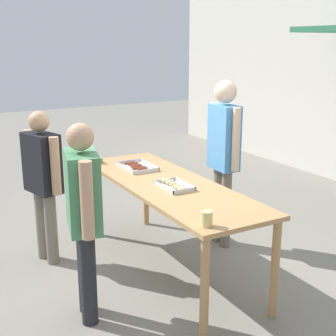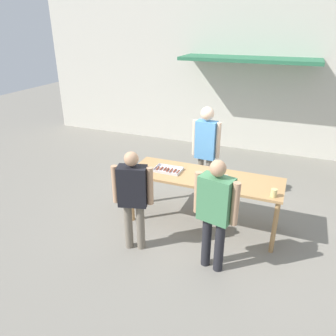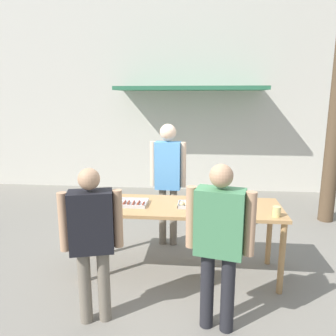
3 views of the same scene
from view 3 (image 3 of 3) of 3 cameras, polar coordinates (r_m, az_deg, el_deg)
name	(u,v)px [view 3 (image 3 of 3)]	position (r m, az deg, el deg)	size (l,w,h in m)	color
ground_plane	(179,272)	(4.44, 2.01, -17.66)	(24.00, 24.00, 0.00)	gray
building_facade_back	(191,95)	(7.83, 4.03, 12.52)	(12.00, 1.11, 4.50)	beige
serving_table	(180,213)	(4.10, 2.10, -7.81)	(2.48, 0.82, 0.91)	tan
food_tray_sausages	(129,203)	(4.13, -6.83, -6.13)	(0.46, 0.30, 0.04)	silver
food_tray_buns	(193,205)	(4.03, 4.31, -6.40)	(0.38, 0.24, 0.06)	silver
condiment_jar_mustard	(84,208)	(4.00, -14.36, -6.72)	(0.06, 0.06, 0.07)	gold
condiment_jar_ketchup	(92,208)	(3.97, -13.16, -6.80)	(0.06, 0.06, 0.07)	#567A38
beer_cup	(277,212)	(3.87, 18.39, -7.22)	(0.09, 0.09, 0.12)	#DBC67A
person_server_behind_table	(168,173)	(4.81, 0.00, -0.80)	(0.53, 0.24, 1.84)	#756B5B
person_customer_holding_hotdog	(92,234)	(3.27, -13.13, -11.09)	(0.58, 0.33, 1.58)	#756B5B
person_customer_with_cup	(219,235)	(3.11, 8.92, -11.50)	(0.62, 0.33, 1.64)	#232328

